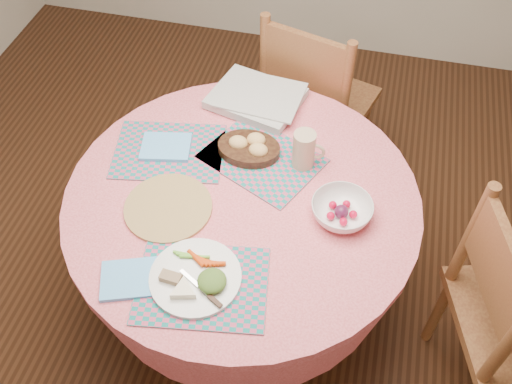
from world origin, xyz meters
TOP-DOWN VIEW (x-y plane):
  - ground at (0.00, 0.00)m, footprint 4.00×4.00m
  - dining_table at (0.00, 0.00)m, footprint 1.24×1.24m
  - chair_right at (0.96, -0.12)m, footprint 0.55×0.57m
  - chair_back at (0.13, 0.81)m, footprint 0.56×0.55m
  - placemat_front at (-0.03, -0.38)m, footprint 0.44×0.36m
  - placemat_left at (-0.32, 0.14)m, footprint 0.45×0.37m
  - placemat_back at (0.03, 0.18)m, footprint 0.49×0.44m
  - wicker_trivet at (-0.23, -0.12)m, footprint 0.30×0.30m
  - napkin_near at (-0.25, -0.41)m, footprint 0.22×0.19m
  - napkin_far at (-0.33, 0.15)m, footprint 0.20×0.17m
  - dinner_plate at (-0.05, -0.37)m, footprint 0.28×0.28m
  - bread_bowl at (-0.02, 0.20)m, footprint 0.23×0.23m
  - latte_mug at (0.18, 0.19)m, footprint 0.12×0.08m
  - fruit_bowl at (0.35, -0.01)m, footprint 0.22×0.22m
  - newspaper_stack at (-0.06, 0.48)m, footprint 0.40×0.35m

SIDE VIEW (x-z plane):
  - ground at x=0.00m, z-range 0.00..0.00m
  - chair_right at x=0.96m, z-range 0.02..1.01m
  - chair_back at x=0.13m, z-range 0.02..1.02m
  - dining_table at x=0.00m, z-range 0.18..0.93m
  - placemat_front at x=-0.03m, z-range 0.75..0.76m
  - placemat_left at x=-0.32m, z-range 0.75..0.76m
  - placemat_back at x=0.03m, z-range 0.75..0.76m
  - wicker_trivet at x=-0.23m, z-range 0.75..0.76m
  - napkin_near at x=-0.25m, z-range 0.75..0.76m
  - napkin_far at x=-0.33m, z-range 0.76..0.77m
  - dinner_plate at x=-0.05m, z-range 0.75..0.80m
  - newspaper_stack at x=-0.06m, z-range 0.76..0.80m
  - fruit_bowl at x=0.35m, z-range 0.75..0.81m
  - bread_bowl at x=-0.02m, z-range 0.74..0.82m
  - latte_mug at x=0.18m, z-range 0.76..0.90m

